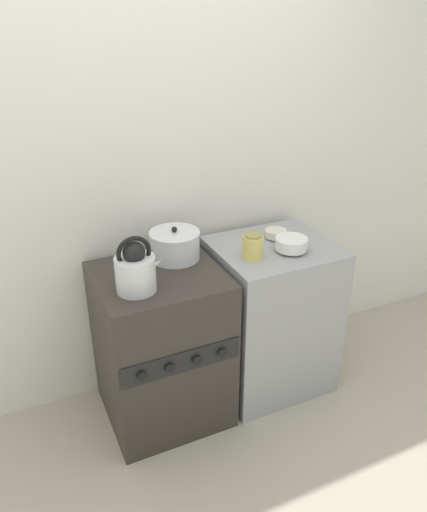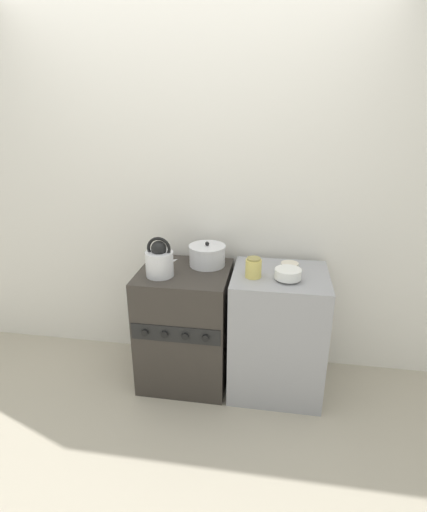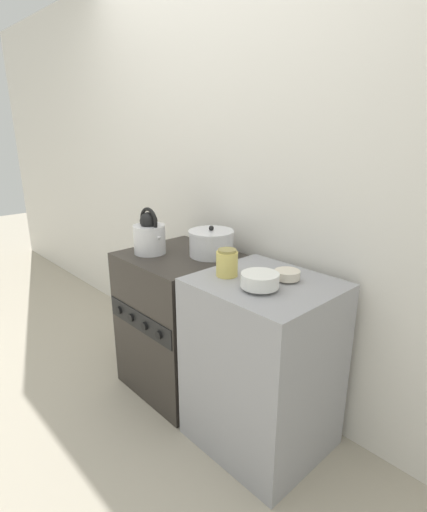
{
  "view_description": "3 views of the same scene",
  "coord_description": "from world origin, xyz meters",
  "px_view_note": "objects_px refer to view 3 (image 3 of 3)",
  "views": [
    {
      "loc": [
        -0.63,
        -1.69,
        1.95
      ],
      "look_at": [
        0.27,
        0.25,
        0.88
      ],
      "focal_mm": 35.0,
      "sensor_mm": 36.0,
      "label": 1
    },
    {
      "loc": [
        0.58,
        -2.09,
        1.86
      ],
      "look_at": [
        0.19,
        0.31,
        0.94
      ],
      "focal_mm": 28.0,
      "sensor_mm": 36.0,
      "label": 2
    },
    {
      "loc": [
        1.69,
        -1.02,
        1.51
      ],
      "look_at": [
        0.27,
        0.29,
        0.88
      ],
      "focal_mm": 28.0,
      "sensor_mm": 36.0,
      "label": 3
    }
  ],
  "objects_px": {
    "kettle": "(150,235)",
    "enamel_bowl": "(260,280)",
    "storage_jar": "(227,263)",
    "stove": "(181,321)",
    "small_ceramic_bowl": "(287,275)",
    "cooking_pot": "(211,243)"
  },
  "relations": [
    {
      "from": "kettle",
      "to": "small_ceramic_bowl",
      "type": "bearing_deg",
      "value": 12.14
    },
    {
      "from": "kettle",
      "to": "storage_jar",
      "type": "relative_size",
      "value": 2.05
    },
    {
      "from": "cooking_pot",
      "to": "storage_jar",
      "type": "xyz_separation_m",
      "value": [
        0.33,
        -0.2,
        0.01
      ]
    },
    {
      "from": "stove",
      "to": "kettle",
      "type": "relative_size",
      "value": 3.19
    },
    {
      "from": "small_ceramic_bowl",
      "to": "storage_jar",
      "type": "bearing_deg",
      "value": -145.48
    },
    {
      "from": "stove",
      "to": "cooking_pot",
      "type": "height_order",
      "value": "cooking_pot"
    },
    {
      "from": "enamel_bowl",
      "to": "small_ceramic_bowl",
      "type": "bearing_deg",
      "value": 85.33
    },
    {
      "from": "cooking_pot",
      "to": "storage_jar",
      "type": "distance_m",
      "value": 0.38
    },
    {
      "from": "stove",
      "to": "enamel_bowl",
      "type": "distance_m",
      "value": 0.83
    },
    {
      "from": "storage_jar",
      "to": "stove",
      "type": "bearing_deg",
      "value": 170.32
    },
    {
      "from": "small_ceramic_bowl",
      "to": "storage_jar",
      "type": "relative_size",
      "value": 0.9
    },
    {
      "from": "cooking_pot",
      "to": "small_ceramic_bowl",
      "type": "distance_m",
      "value": 0.55
    },
    {
      "from": "kettle",
      "to": "storage_jar",
      "type": "distance_m",
      "value": 0.59
    },
    {
      "from": "kettle",
      "to": "small_ceramic_bowl",
      "type": "xyz_separation_m",
      "value": [
        0.82,
        0.18,
        -0.05
      ]
    },
    {
      "from": "kettle",
      "to": "small_ceramic_bowl",
      "type": "height_order",
      "value": "kettle"
    },
    {
      "from": "small_ceramic_bowl",
      "to": "enamel_bowl",
      "type": "bearing_deg",
      "value": -94.67
    },
    {
      "from": "stove",
      "to": "enamel_bowl",
      "type": "bearing_deg",
      "value": -7.89
    },
    {
      "from": "kettle",
      "to": "storage_jar",
      "type": "height_order",
      "value": "kettle"
    },
    {
      "from": "stove",
      "to": "small_ceramic_bowl",
      "type": "relative_size",
      "value": 7.24
    },
    {
      "from": "kettle",
      "to": "enamel_bowl",
      "type": "distance_m",
      "value": 0.81
    },
    {
      "from": "stove",
      "to": "small_ceramic_bowl",
      "type": "distance_m",
      "value": 0.83
    },
    {
      "from": "kettle",
      "to": "storage_jar",
      "type": "bearing_deg",
      "value": 2.01
    }
  ]
}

